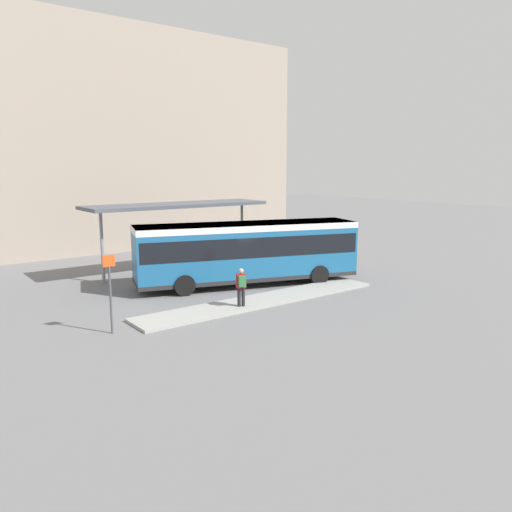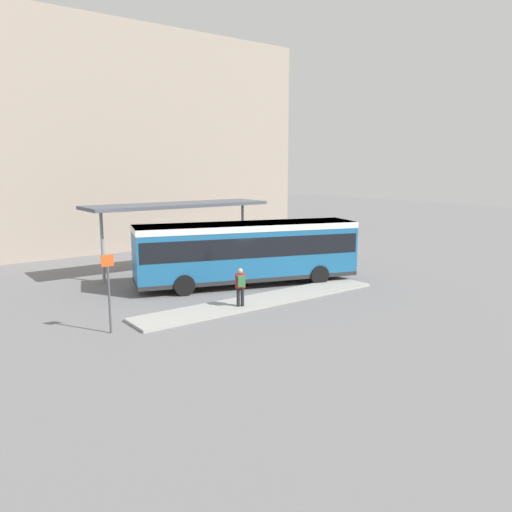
% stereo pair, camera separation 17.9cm
% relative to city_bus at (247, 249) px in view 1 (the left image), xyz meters
% --- Properties ---
extents(ground_plane, '(120.00, 120.00, 0.00)m').
position_rel_city_bus_xyz_m(ground_plane, '(-0.01, 0.00, -1.80)').
color(ground_plane, slate).
extents(curb_island, '(11.92, 1.80, 0.12)m').
position_rel_city_bus_xyz_m(curb_island, '(-1.38, -3.04, -1.74)').
color(curb_island, '#9E9E99').
rests_on(curb_island, ground_plane).
extents(city_bus, '(11.20, 5.75, 3.07)m').
position_rel_city_bus_xyz_m(city_bus, '(0.00, 0.00, 0.00)').
color(city_bus, '#1E6093').
rests_on(city_bus, ground_plane).
extents(pedestrian_waiting, '(0.47, 0.50, 1.59)m').
position_rel_city_bus_xyz_m(pedestrian_waiting, '(-2.83, -3.45, -0.77)').
color(pedestrian_waiting, '#232328').
rests_on(pedestrian_waiting, curb_island).
extents(bicycle_yellow, '(0.48, 1.66, 0.72)m').
position_rel_city_bus_xyz_m(bicycle_yellow, '(7.49, 3.08, -1.44)').
color(bicycle_yellow, black).
rests_on(bicycle_yellow, ground_plane).
extents(bicycle_blue, '(0.48, 1.58, 0.68)m').
position_rel_city_bus_xyz_m(bicycle_blue, '(7.65, 3.98, -1.46)').
color(bicycle_blue, black).
rests_on(bicycle_blue, ground_plane).
extents(station_shelter, '(10.15, 2.80, 3.83)m').
position_rel_city_bus_xyz_m(station_shelter, '(-1.27, 4.72, 1.88)').
color(station_shelter, '#4C515B').
rests_on(station_shelter, ground_plane).
extents(potted_planter_near_shelter, '(0.89, 0.89, 1.28)m').
position_rel_city_bus_xyz_m(potted_planter_near_shelter, '(0.75, 2.40, -1.14)').
color(potted_planter_near_shelter, slate).
rests_on(potted_planter_near_shelter, ground_plane).
extents(platform_sign, '(0.44, 0.08, 2.80)m').
position_rel_city_bus_xyz_m(platform_sign, '(-8.22, -3.16, -0.24)').
color(platform_sign, '#4C4C51').
rests_on(platform_sign, ground_plane).
extents(station_building, '(24.09, 12.81, 15.30)m').
position_rel_city_bus_xyz_m(station_building, '(1.47, 19.29, 5.85)').
color(station_building, gray).
rests_on(station_building, ground_plane).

